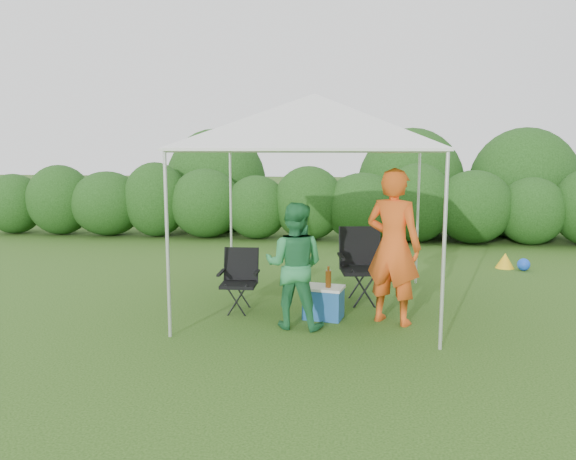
# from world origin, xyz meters

# --- Properties ---
(ground) EXTENTS (70.00, 70.00, 0.00)m
(ground) POSITION_xyz_m (0.00, 0.00, 0.00)
(ground) COLOR #375D1D
(hedge) EXTENTS (17.60, 1.53, 1.80)m
(hedge) POSITION_xyz_m (0.11, 6.00, 0.83)
(hedge) COLOR #214C17
(hedge) RESTS_ON ground
(canopy) EXTENTS (3.10, 3.10, 2.83)m
(canopy) POSITION_xyz_m (0.00, 0.50, 2.46)
(canopy) COLOR silver
(canopy) RESTS_ON ground
(chair_right) EXTENTS (0.71, 0.66, 1.03)m
(chair_right) POSITION_xyz_m (0.64, 0.83, 0.59)
(chair_right) COLOR black
(chair_right) RESTS_ON ground
(chair_left) EXTENTS (0.53, 0.48, 0.82)m
(chair_left) POSITION_xyz_m (-0.94, 0.16, 0.46)
(chair_left) COLOR black
(chair_left) RESTS_ON ground
(man) EXTENTS (0.82, 0.71, 1.90)m
(man) POSITION_xyz_m (1.02, -0.12, 0.95)
(man) COLOR #F3581B
(man) RESTS_ON ground
(woman) EXTENTS (0.79, 0.65, 1.50)m
(woman) POSITION_xyz_m (-0.14, -0.45, 0.75)
(woman) COLOR #2B844A
(woman) RESTS_ON ground
(cooler) EXTENTS (0.54, 0.44, 0.41)m
(cooler) POSITION_xyz_m (0.18, -0.06, 0.21)
(cooler) COLOR #22589E
(cooler) RESTS_ON ground
(bottle) EXTENTS (0.07, 0.07, 0.27)m
(bottle) POSITION_xyz_m (0.24, -0.10, 0.55)
(bottle) COLOR #592D0C
(bottle) RESTS_ON cooler
(lawn_toy) EXTENTS (0.54, 0.45, 0.27)m
(lawn_toy) POSITION_xyz_m (3.25, 3.32, 0.13)
(lawn_toy) COLOR yellow
(lawn_toy) RESTS_ON ground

